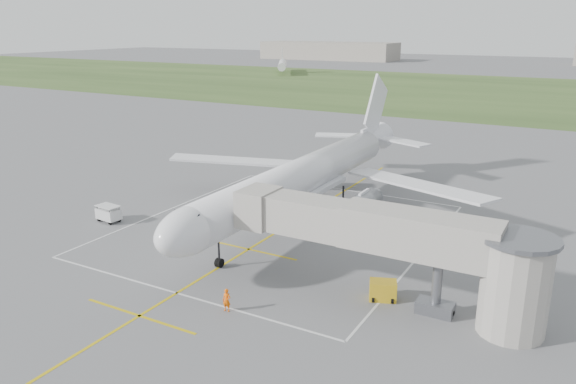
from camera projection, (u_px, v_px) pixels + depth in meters
The scene contains 11 objects.
ground at pixel (300, 218), 59.44m from camera, with size 700.00×700.00×0.00m, color #59595B.
grass_strip at pixel (505, 93), 168.04m from camera, with size 700.00×120.00×0.02m, color #324A20.
apron_markings at pixel (272, 235), 54.58m from camera, with size 28.20×60.00×0.01m.
airliner at pixel (304, 176), 58.81m from camera, with size 38.93×46.75×13.52m.
jet_bridge at pixel (407, 245), 39.43m from camera, with size 23.40×5.00×7.20m.
gpu_unit at pixel (383, 290), 41.54m from camera, with size 2.31×1.96×1.48m.
baggage_cart at pixel (109, 213), 58.05m from camera, with size 2.64×1.75×1.74m.
ramp_worker_nose at pixel (227, 300), 39.82m from camera, with size 0.62×0.41×1.71m, color #FF6008.
ramp_worker_wing at pixel (252, 190), 66.37m from camera, with size 0.79×0.61×1.62m, color #EB5407.
distant_hangars at pixel (517, 54), 287.08m from camera, with size 345.00×49.00×12.00m.
distant_aircraft at pixel (518, 70), 207.25m from camera, with size 208.16×52.87×8.85m.
Camera 1 is at (26.38, -49.62, 19.61)m, focal length 35.00 mm.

